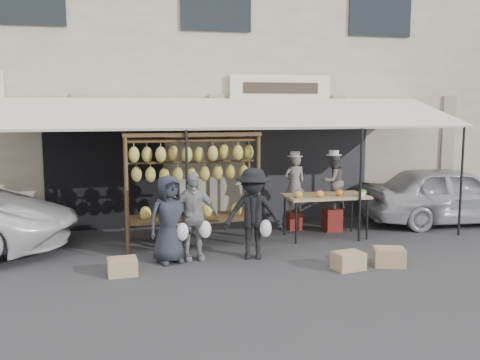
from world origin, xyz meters
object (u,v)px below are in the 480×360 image
(vendor_right, at_px, (333,181))
(customer_mid, at_px, (192,216))
(banana_rack, at_px, (192,166))
(crate_near_a, at_px, (348,261))
(produce_table, at_px, (326,197))
(sedan, at_px, (450,195))
(crate_far, at_px, (122,267))
(vendor_left, at_px, (295,183))
(customer_right, at_px, (253,214))
(customer_left, at_px, (169,219))
(crate_near_b, at_px, (389,257))

(vendor_right, relative_size, customer_mid, 0.76)
(banana_rack, relative_size, crate_near_a, 5.31)
(produce_table, relative_size, vendor_right, 1.41)
(produce_table, distance_m, vendor_right, 0.71)
(sedan, bearing_deg, crate_far, 111.00)
(vendor_left, xyz_separation_m, customer_right, (-1.46, -2.01, -0.22))
(produce_table, bearing_deg, customer_mid, -161.34)
(banana_rack, bearing_deg, crate_far, -130.15)
(customer_right, distance_m, crate_near_a, 1.85)
(sedan, bearing_deg, crate_near_a, 130.57)
(produce_table, relative_size, vendor_left, 1.34)
(customer_left, distance_m, customer_right, 1.49)
(customer_mid, bearing_deg, produce_table, 14.90)
(crate_near_a, bearing_deg, vendor_left, 88.74)
(vendor_right, bearing_deg, crate_near_a, 54.28)
(vendor_left, distance_m, customer_left, 3.54)
(sedan, bearing_deg, produce_table, 104.99)
(crate_far, distance_m, sedan, 7.86)
(vendor_left, height_order, crate_far, vendor_left)
(sedan, bearing_deg, vendor_left, 90.87)
(banana_rack, height_order, customer_left, banana_rack)
(crate_far, bearing_deg, banana_rack, 49.85)
(customer_mid, bearing_deg, customer_right, -12.72)
(crate_near_b, bearing_deg, crate_far, 173.65)
(banana_rack, bearing_deg, customer_mid, -97.61)
(vendor_left, height_order, crate_near_b, vendor_left)
(banana_rack, height_order, sedan, banana_rack)
(customer_right, relative_size, crate_near_a, 3.35)
(banana_rack, height_order, produce_table, banana_rack)
(crate_far, bearing_deg, crate_near_a, -8.20)
(customer_left, xyz_separation_m, crate_near_b, (3.65, -1.05, -0.62))
(customer_mid, bearing_deg, banana_rack, 78.63)
(customer_left, bearing_deg, crate_near_a, -40.50)
(vendor_right, bearing_deg, vendor_left, -39.69)
(banana_rack, relative_size, crate_far, 5.57)
(crate_far, relative_size, sedan, 0.12)
(crate_near_a, distance_m, sedan, 4.75)
(customer_mid, distance_m, sedan, 6.47)
(customer_left, relative_size, crate_near_b, 3.00)
(crate_near_b, bearing_deg, crate_near_a, -177.36)
(customer_right, xyz_separation_m, crate_near_a, (1.40, -1.01, -0.67))
(customer_right, height_order, sedan, customer_right)
(produce_table, distance_m, customer_right, 2.19)
(produce_table, xyz_separation_m, crate_near_a, (-0.47, -2.16, -0.72))
(crate_near_a, bearing_deg, customer_left, 159.36)
(vendor_right, bearing_deg, crate_far, 7.16)
(customer_left, distance_m, sedan, 6.90)
(produce_table, bearing_deg, crate_far, -158.66)
(crate_near_b, bearing_deg, produce_table, 98.06)
(vendor_right, bearing_deg, customer_left, 5.13)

